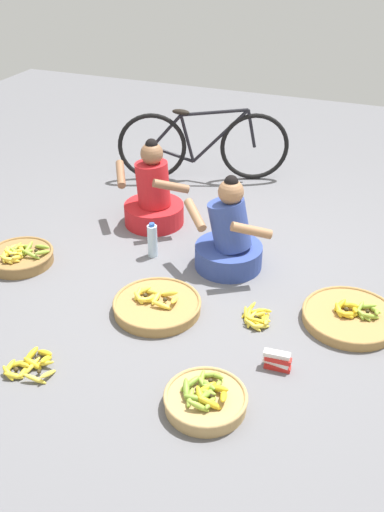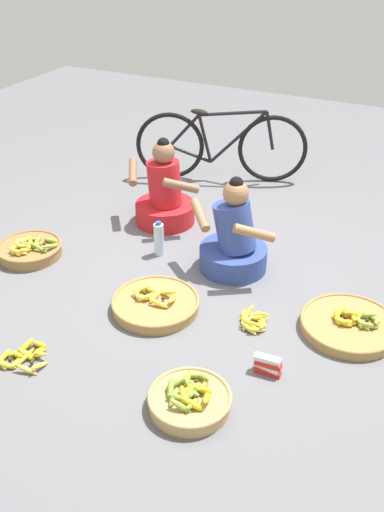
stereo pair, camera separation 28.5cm
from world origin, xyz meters
name	(u,v)px [view 2 (the right image)]	position (x,y,z in m)	size (l,w,h in m)	color
ground_plane	(204,283)	(0.00, 0.00, 0.00)	(10.00, 10.00, 0.00)	slate
vendor_woman_front	(234,241)	(0.11, 0.30, 0.24)	(0.74, 0.52, 0.76)	#334793
vendor_woman_behind	(164,196)	(-0.73, 0.73, 0.25)	(0.75, 0.52, 0.78)	red
bicycle_leaning	(221,146)	(-0.67, 1.79, 0.36)	(1.60, 0.66, 0.73)	black
banana_basket_mid_right	(29,249)	(-1.42, -0.26, 0.06)	(0.52, 0.52, 0.16)	olive
banana_basket_back_right	(155,303)	(-0.17, -0.43, 0.05)	(0.61, 0.61, 0.15)	#A87F47
banana_basket_front_right	(190,399)	(0.46, -1.15, 0.06)	(0.48, 0.48, 0.17)	tan
banana_basket_front_center	(349,324)	(1.10, -0.07, 0.04)	(0.65, 0.65, 0.14)	#A87F47
loose_bananas_near_bicycle	(24,356)	(-0.64, -1.25, 0.03)	(0.31, 0.31, 0.09)	yellow
loose_bananas_near_vendor	(253,321)	(0.51, -0.29, 0.03)	(0.23, 0.27, 0.09)	yellow
water_bottle	(159,239)	(-0.50, 0.23, 0.14)	(0.08, 0.08, 0.29)	silver
packet_carton_stack	(267,365)	(0.75, -0.70, 0.06)	(0.17, 0.07, 0.12)	red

